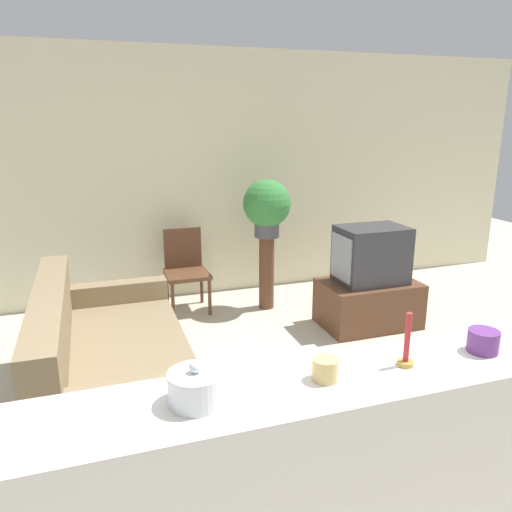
% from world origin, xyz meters
% --- Properties ---
extents(ground_plane, '(14.00, 14.00, 0.00)m').
position_xyz_m(ground_plane, '(0.00, 0.00, 0.00)').
color(ground_plane, beige).
extents(wall_back, '(9.00, 0.06, 2.70)m').
position_xyz_m(wall_back, '(0.00, 3.43, 1.35)').
color(wall_back, beige).
rests_on(wall_back, ground_plane).
extents(couch, '(0.98, 1.92, 0.89)m').
position_xyz_m(couch, '(-0.76, 1.27, 0.30)').
color(couch, '#847051').
rests_on(couch, ground_plane).
extents(tv_stand, '(0.92, 0.59, 0.44)m').
position_xyz_m(tv_stand, '(1.72, 1.97, 0.22)').
color(tv_stand, brown).
rests_on(tv_stand, ground_plane).
extents(television, '(0.65, 0.45, 0.54)m').
position_xyz_m(television, '(1.71, 1.97, 0.72)').
color(television, '#333338').
rests_on(television, tv_stand).
extents(wooden_chair, '(0.44, 0.44, 0.85)m').
position_xyz_m(wooden_chair, '(0.11, 2.98, 0.47)').
color(wooden_chair, brown).
rests_on(wooden_chair, ground_plane).
extents(plant_stand, '(0.16, 0.16, 0.78)m').
position_xyz_m(plant_stand, '(0.93, 2.73, 0.39)').
color(plant_stand, brown).
rests_on(plant_stand, ground_plane).
extents(potted_plant, '(0.49, 0.49, 0.59)m').
position_xyz_m(potted_plant, '(0.93, 2.73, 1.11)').
color(potted_plant, '#4C4C51').
rests_on(potted_plant, plant_stand).
extents(foreground_counter, '(2.57, 0.44, 0.98)m').
position_xyz_m(foreground_counter, '(0.00, -0.44, 0.49)').
color(foreground_counter, silver).
rests_on(foreground_counter, ground_plane).
extents(decorative_bowl, '(0.20, 0.20, 0.16)m').
position_xyz_m(decorative_bowl, '(-0.48, -0.44, 1.04)').
color(decorative_bowl, silver).
rests_on(decorative_bowl, foreground_counter).
extents(candle_jar, '(0.10, 0.10, 0.09)m').
position_xyz_m(candle_jar, '(0.03, -0.44, 1.03)').
color(candle_jar, tan).
rests_on(candle_jar, foreground_counter).
extents(candlestick, '(0.07, 0.07, 0.23)m').
position_xyz_m(candlestick, '(0.40, -0.44, 1.06)').
color(candlestick, '#B7933D').
rests_on(candlestick, foreground_counter).
extents(coffee_tin, '(0.13, 0.13, 0.10)m').
position_xyz_m(coffee_tin, '(0.80, -0.44, 1.03)').
color(coffee_tin, '#66337F').
rests_on(coffee_tin, foreground_counter).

